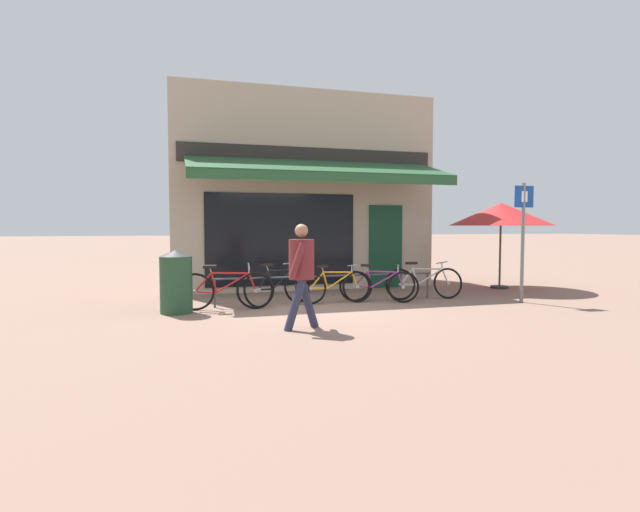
{
  "coord_description": "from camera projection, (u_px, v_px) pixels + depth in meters",
  "views": [
    {
      "loc": [
        -2.49,
        -9.25,
        1.56
      ],
      "look_at": [
        -0.06,
        -0.96,
        1.05
      ],
      "focal_mm": 28.0,
      "sensor_mm": 36.0,
      "label": 1
    }
  ],
  "objects": [
    {
      "name": "ground_plane",
      "position": [
        309.0,
        307.0,
        9.66
      ],
      "size": [
        160.0,
        160.0,
        0.0
      ],
      "primitive_type": "plane",
      "color": "#846656"
    },
    {
      "name": "shop_front",
      "position": [
        296.0,
        194.0,
        13.5
      ],
      "size": [
        6.58,
        4.73,
        4.89
      ],
      "color": "tan",
      "rests_on": "ground_plane"
    },
    {
      "name": "bike_rack_rail",
      "position": [
        328.0,
        279.0,
        10.22
      ],
      "size": [
        4.66,
        0.04,
        0.57
      ],
      "color": "#47494F",
      "rests_on": "ground_plane"
    },
    {
      "name": "bicycle_red",
      "position": [
        225.0,
        290.0,
        9.29
      ],
      "size": [
        1.83,
        0.53,
        0.88
      ],
      "rotation": [
        0.13,
        0.0,
        -0.11
      ],
      "color": "black",
      "rests_on": "ground_plane"
    },
    {
      "name": "bicycle_black",
      "position": [
        278.0,
        286.0,
        9.93
      ],
      "size": [
        1.56,
        0.91,
        0.86
      ],
      "rotation": [
        -0.12,
        0.0,
        0.48
      ],
      "color": "black",
      "rests_on": "ground_plane"
    },
    {
      "name": "bicycle_orange",
      "position": [
        334.0,
        286.0,
        10.14
      ],
      "size": [
        1.64,
        0.52,
        0.8
      ],
      "rotation": [
        -0.11,
        0.0,
        -0.03
      ],
      "color": "black",
      "rests_on": "ground_plane"
    },
    {
      "name": "bicycle_purple",
      "position": [
        378.0,
        285.0,
        10.32
      ],
      "size": [
        1.54,
        0.82,
        0.81
      ],
      "rotation": [
        -0.13,
        0.0,
        -0.45
      ],
      "color": "black",
      "rests_on": "ground_plane"
    },
    {
      "name": "bicycle_silver",
      "position": [
        424.0,
        282.0,
        10.71
      ],
      "size": [
        1.76,
        0.52,
        0.83
      ],
      "rotation": [
        -0.15,
        0.0,
        -0.08
      ],
      "color": "black",
      "rests_on": "ground_plane"
    },
    {
      "name": "pedestrian_adult",
      "position": [
        302.0,
        266.0,
        7.56
      ],
      "size": [
        0.6,
        0.57,
        1.62
      ],
      "rotation": [
        0.0,
        0.0,
        3.02
      ],
      "color": "#282D47",
      "rests_on": "ground_plane"
    },
    {
      "name": "litter_bin",
      "position": [
        176.0,
        281.0,
        8.98
      ],
      "size": [
        0.58,
        0.58,
        1.14
      ],
      "color": "#23472D",
      "rests_on": "ground_plane"
    },
    {
      "name": "parking_sign",
      "position": [
        523.0,
        230.0,
        10.2
      ],
      "size": [
        0.44,
        0.07,
        2.45
      ],
      "color": "slate",
      "rests_on": "ground_plane"
    },
    {
      "name": "cafe_parasol",
      "position": [
        501.0,
        214.0,
        12.52
      ],
      "size": [
        2.55,
        2.55,
        2.16
      ],
      "color": "#4C3D2D",
      "rests_on": "ground_plane"
    }
  ]
}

